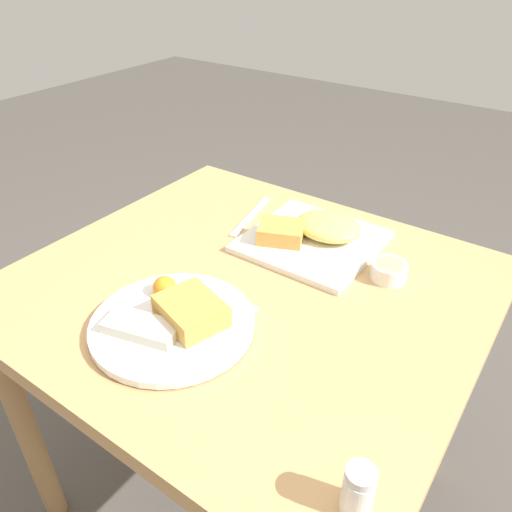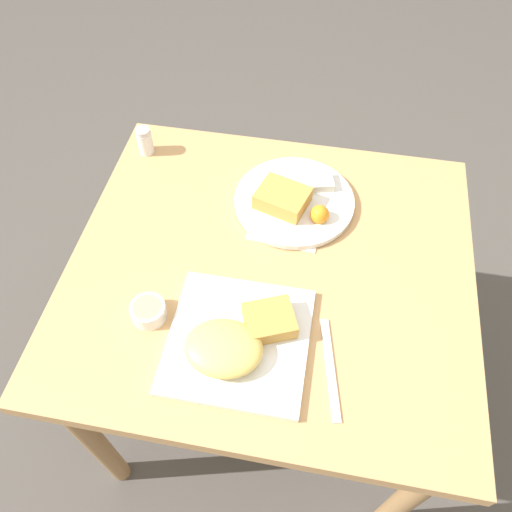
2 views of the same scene
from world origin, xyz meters
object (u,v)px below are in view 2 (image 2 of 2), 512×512
at_px(sauce_ramekin, 148,311).
at_px(salt_shaker, 145,142).
at_px(butter_knife, 330,368).
at_px(plate_oval_far, 293,199).
at_px(plate_square_near, 237,340).

distance_m(sauce_ramekin, salt_shaker, 0.49).
height_order(sauce_ramekin, salt_shaker, salt_shaker).
bearing_deg(salt_shaker, butter_knife, -44.50).
distance_m(plate_oval_far, butter_knife, 0.42).
bearing_deg(plate_square_near, sauce_ramekin, 169.94).
distance_m(plate_oval_far, salt_shaker, 0.42).
xyz_separation_m(sauce_ramekin, butter_knife, (0.37, -0.05, -0.02)).
height_order(plate_square_near, butter_knife, plate_square_near).
bearing_deg(plate_square_near, salt_shaker, 124.37).
relative_size(plate_oval_far, butter_knife, 1.38).
height_order(plate_oval_far, salt_shaker, salt_shaker).
relative_size(plate_square_near, plate_oval_far, 0.95).
height_order(sauce_ramekin, butter_knife, sauce_ramekin).
bearing_deg(salt_shaker, sauce_ramekin, -71.72).
xyz_separation_m(plate_oval_far, butter_knife, (0.13, -0.40, -0.02)).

